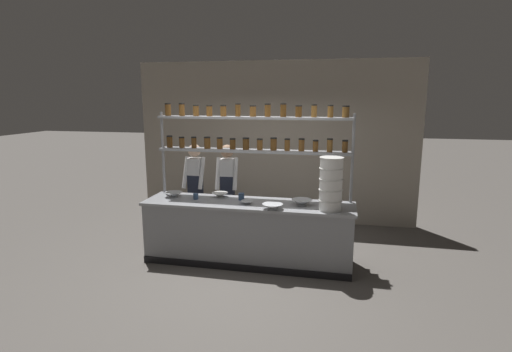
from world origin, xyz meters
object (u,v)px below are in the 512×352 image
(chef_center, at_px, (227,187))
(prep_bowl_center_back, at_px, (247,202))
(serving_cup_by_board, at_px, (241,197))
(prep_bowl_near_left, at_px, (220,195))
(prep_bowl_center_front, at_px, (174,195))
(chef_left, at_px, (195,186))
(serving_cup_front, at_px, (196,196))
(spice_shelf_unit, at_px, (252,136))
(container_stack, at_px, (331,184))
(prep_bowl_far_left, at_px, (273,207))
(prep_bowl_near_right, at_px, (302,202))

(chef_center, xyz_separation_m, prep_bowl_center_back, (0.54, -0.83, -0.02))
(prep_bowl_center_back, xyz_separation_m, serving_cup_by_board, (-0.14, 0.21, 0.03))
(prep_bowl_near_left, distance_m, prep_bowl_center_front, 0.72)
(chef_left, height_order, prep_bowl_center_back, chef_left)
(serving_cup_by_board, bearing_deg, prep_bowl_near_left, 164.35)
(serving_cup_front, relative_size, serving_cup_by_board, 0.87)
(chef_left, bearing_deg, spice_shelf_unit, -16.16)
(container_stack, distance_m, prep_bowl_far_left, 0.85)
(prep_bowl_near_right, bearing_deg, chef_left, 160.00)
(spice_shelf_unit, distance_m, prep_bowl_center_back, 1.01)
(prep_bowl_center_front, distance_m, prep_bowl_center_back, 1.22)
(chef_left, xyz_separation_m, prep_bowl_center_front, (-0.12, -0.63, -0.01))
(prep_bowl_center_back, bearing_deg, prep_bowl_near_left, 148.17)
(spice_shelf_unit, distance_m, prep_bowl_far_left, 1.17)
(spice_shelf_unit, distance_m, prep_bowl_center_front, 1.52)
(prep_bowl_near_right, xyz_separation_m, serving_cup_by_board, (-0.92, 0.09, 0.01))
(spice_shelf_unit, xyz_separation_m, prep_bowl_near_right, (0.79, -0.31, -0.90))
(chef_center, relative_size, prep_bowl_center_front, 6.02)
(chef_center, distance_m, prep_bowl_center_front, 0.94)
(prep_bowl_center_front, bearing_deg, spice_shelf_unit, 12.33)
(container_stack, xyz_separation_m, prep_bowl_far_left, (-0.77, -0.13, -0.33))
(spice_shelf_unit, height_order, container_stack, spice_shelf_unit)
(prep_bowl_near_left, xyz_separation_m, serving_cup_front, (-0.32, -0.21, 0.01))
(spice_shelf_unit, distance_m, prep_bowl_near_right, 1.24)
(prep_bowl_near_left, bearing_deg, chef_center, 93.15)
(prep_bowl_center_front, xyz_separation_m, prep_bowl_far_left, (1.61, -0.36, 0.00))
(prep_bowl_center_back, bearing_deg, prep_bowl_near_right, 8.70)
(chef_center, relative_size, serving_cup_by_board, 15.82)
(prep_bowl_center_back, bearing_deg, chef_left, 143.84)
(spice_shelf_unit, height_order, prep_bowl_center_back, spice_shelf_unit)
(spice_shelf_unit, distance_m, serving_cup_front, 1.25)
(prep_bowl_center_back, height_order, serving_cup_front, serving_cup_front)
(prep_bowl_center_front, distance_m, serving_cup_front, 0.39)
(container_stack, height_order, serving_cup_by_board, container_stack)
(prep_bowl_center_front, distance_m, prep_bowl_far_left, 1.65)
(spice_shelf_unit, xyz_separation_m, prep_bowl_near_left, (-0.49, -0.11, -0.91))
(chef_left, bearing_deg, prep_bowl_near_left, -36.82)
(serving_cup_by_board, bearing_deg, spice_shelf_unit, 60.47)
(chef_left, xyz_separation_m, serving_cup_front, (0.27, -0.69, 0.00))
(prep_bowl_center_front, bearing_deg, prep_bowl_center_back, -7.98)
(spice_shelf_unit, xyz_separation_m, prep_bowl_center_back, (0.02, -0.43, -0.92))
(chef_center, height_order, prep_bowl_near_right, chef_center)
(spice_shelf_unit, relative_size, prep_bowl_near_right, 9.95)
(chef_left, xyz_separation_m, chef_center, (0.56, 0.03, 0.00))
(spice_shelf_unit, bearing_deg, prep_bowl_far_left, -55.81)
(prep_bowl_near_right, xyz_separation_m, prep_bowl_far_left, (-0.37, -0.31, -0.00))
(spice_shelf_unit, relative_size, container_stack, 4.08)
(container_stack, xyz_separation_m, prep_bowl_near_right, (-0.40, 0.18, -0.33))
(spice_shelf_unit, xyz_separation_m, serving_cup_by_board, (-0.12, -0.22, -0.89))
(chef_left, height_order, serving_cup_front, chef_left)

